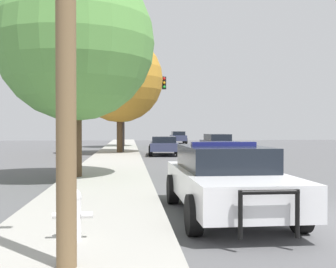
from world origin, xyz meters
name	(u,v)px	position (x,y,z in m)	size (l,w,h in m)	color
sidewalk_left	(86,225)	(-5.10, 0.00, 0.07)	(3.00, 110.00, 0.13)	#A3A099
police_car	(226,178)	(-2.31, 0.93, 0.77)	(2.18, 5.10, 1.53)	white
fire_hydrant	(73,212)	(-5.18, -1.22, 0.54)	(0.61, 0.27, 0.78)	white
traffic_light	(139,98)	(-3.57, 22.66, 4.00)	(3.19, 0.35, 5.56)	#424247
car_background_midblock	(164,145)	(-1.98, 20.57, 0.69)	(2.23, 4.64, 1.26)	#333856
car_background_distant	(178,137)	(1.47, 41.67, 0.77)	(1.97, 4.49, 1.44)	#333856
car_background_oncoming	(218,144)	(1.76, 20.69, 0.76)	(1.99, 4.58, 1.41)	#333856
tree_sidewalk_mid	(120,79)	(-4.98, 21.90, 5.25)	(6.07, 6.07, 8.17)	#4C3823
tree_sidewalk_far	(122,97)	(-4.95, 32.08, 4.74)	(4.78, 4.78, 7.02)	brown
tree_sidewalk_near	(76,42)	(-6.18, 7.24, 4.83)	(5.52, 5.52, 7.47)	#4C3823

